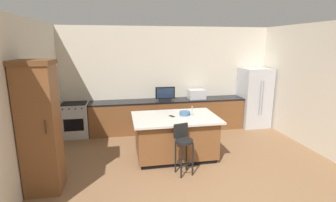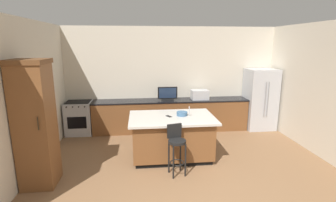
% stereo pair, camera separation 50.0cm
% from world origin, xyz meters
% --- Properties ---
extents(wall_back, '(6.59, 0.12, 2.96)m').
position_xyz_m(wall_back, '(0.00, 4.31, 1.48)').
color(wall_back, beige).
rests_on(wall_back, ground_plane).
extents(wall_left, '(0.12, 4.71, 2.96)m').
position_xyz_m(wall_left, '(-3.10, 2.16, 1.48)').
color(wall_left, beige).
rests_on(wall_left, ground_plane).
extents(wall_right, '(0.12, 4.71, 2.96)m').
position_xyz_m(wall_right, '(3.10, 2.16, 1.48)').
color(wall_right, beige).
rests_on(wall_right, ground_plane).
extents(counter_back, '(4.42, 0.62, 0.91)m').
position_xyz_m(counter_back, '(-0.06, 3.93, 0.46)').
color(counter_back, brown).
rests_on(counter_back, ground_plane).
extents(kitchen_island, '(1.85, 1.25, 0.93)m').
position_xyz_m(kitchen_island, '(-0.25, 2.16, 0.48)').
color(kitchen_island, black).
rests_on(kitchen_island, ground_plane).
extents(refrigerator, '(0.83, 0.77, 1.77)m').
position_xyz_m(refrigerator, '(2.57, 3.87, 0.88)').
color(refrigerator, '#B7BABF').
rests_on(refrigerator, ground_plane).
extents(range_oven, '(0.71, 0.63, 0.93)m').
position_xyz_m(range_oven, '(-2.63, 3.93, 0.46)').
color(range_oven, '#B7BABF').
rests_on(range_oven, ground_plane).
extents(cabinet_tower, '(0.60, 0.63, 2.24)m').
position_xyz_m(cabinet_tower, '(-2.74, 1.29, 1.16)').
color(cabinet_tower, brown).
rests_on(cabinet_tower, ground_plane).
extents(microwave, '(0.48, 0.36, 0.27)m').
position_xyz_m(microwave, '(0.78, 3.93, 1.04)').
color(microwave, '#B7BABF').
rests_on(microwave, counter_back).
extents(tv_monitor, '(0.55, 0.16, 0.39)m').
position_xyz_m(tv_monitor, '(-0.16, 3.88, 1.09)').
color(tv_monitor, black).
rests_on(tv_monitor, counter_back).
extents(sink_faucet_back, '(0.02, 0.02, 0.24)m').
position_xyz_m(sink_faucet_back, '(-0.23, 4.03, 1.03)').
color(sink_faucet_back, '#B2B2B7').
rests_on(sink_faucet_back, counter_back).
extents(sink_faucet_island, '(0.02, 0.02, 0.22)m').
position_xyz_m(sink_faucet_island, '(0.13, 2.16, 1.04)').
color(sink_faucet_island, '#B2B2B7').
rests_on(sink_faucet_island, kitchen_island).
extents(bar_stool_center, '(0.35, 0.37, 0.98)m').
position_xyz_m(bar_stool_center, '(-0.26, 1.39, 0.59)').
color(bar_stool_center, black).
rests_on(bar_stool_center, ground_plane).
extents(fruit_bowl, '(0.24, 0.24, 0.08)m').
position_xyz_m(fruit_bowl, '(-0.02, 2.23, 0.97)').
color(fruit_bowl, '#3F668C').
rests_on(fruit_bowl, kitchen_island).
extents(cell_phone, '(0.13, 0.17, 0.01)m').
position_xyz_m(cell_phone, '(-0.32, 2.19, 0.94)').
color(cell_phone, black).
rests_on(cell_phone, kitchen_island).
extents(tv_remote, '(0.10, 0.18, 0.02)m').
position_xyz_m(tv_remote, '(-0.02, 2.33, 0.94)').
color(tv_remote, black).
rests_on(tv_remote, kitchen_island).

